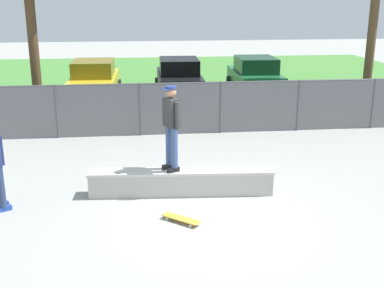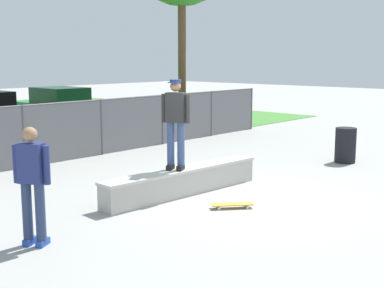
{
  "view_description": "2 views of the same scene",
  "coord_description": "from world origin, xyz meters",
  "px_view_note": "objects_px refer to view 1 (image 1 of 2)",
  "views": [
    {
      "loc": [
        -1.37,
        -8.65,
        4.15
      ],
      "look_at": [
        -0.19,
        1.4,
        1.08
      ],
      "focal_mm": 45.46,
      "sensor_mm": 36.0,
      "label": 1
    },
    {
      "loc": [
        -8.13,
        -5.92,
        2.81
      ],
      "look_at": [
        -0.32,
        1.09,
        1.06
      ],
      "focal_mm": 48.21,
      "sensor_mm": 36.0,
      "label": 2
    }
  ],
  "objects_px": {
    "concrete_ledge": "(181,182)",
    "skateboard": "(181,219)",
    "skateboarder": "(171,124)",
    "car_yellow": "(94,80)",
    "car_black": "(179,78)",
    "car_green": "(255,76)"
  },
  "relations": [
    {
      "from": "skateboarder",
      "to": "car_black",
      "type": "relative_size",
      "value": 0.43
    },
    {
      "from": "car_yellow",
      "to": "car_green",
      "type": "height_order",
      "value": "same"
    },
    {
      "from": "car_green",
      "to": "skateboard",
      "type": "bearing_deg",
      "value": -109.8
    },
    {
      "from": "concrete_ledge",
      "to": "car_yellow",
      "type": "xyz_separation_m",
      "value": [
        -2.62,
        10.58,
        0.56
      ]
    },
    {
      "from": "car_black",
      "to": "skateboard",
      "type": "bearing_deg",
      "value": -95.04
    },
    {
      "from": "concrete_ledge",
      "to": "skateboard",
      "type": "distance_m",
      "value": 1.41
    },
    {
      "from": "skateboarder",
      "to": "skateboard",
      "type": "xyz_separation_m",
      "value": [
        0.06,
        -1.42,
        -1.51
      ]
    },
    {
      "from": "car_yellow",
      "to": "car_black",
      "type": "xyz_separation_m",
      "value": [
        3.56,
        0.22,
        0.0
      ]
    },
    {
      "from": "car_black",
      "to": "skateboarder",
      "type": "bearing_deg",
      "value": -96.02
    },
    {
      "from": "car_yellow",
      "to": "car_black",
      "type": "height_order",
      "value": "same"
    },
    {
      "from": "skateboard",
      "to": "car_black",
      "type": "height_order",
      "value": "car_black"
    },
    {
      "from": "concrete_ledge",
      "to": "skateboarder",
      "type": "relative_size",
      "value": 2.19
    },
    {
      "from": "skateboard",
      "to": "car_yellow",
      "type": "distance_m",
      "value": 12.25
    },
    {
      "from": "concrete_ledge",
      "to": "skateboarder",
      "type": "bearing_deg",
      "value": 170.97
    },
    {
      "from": "skateboarder",
      "to": "car_yellow",
      "type": "xyz_separation_m",
      "value": [
        -2.42,
        10.55,
        -0.75
      ]
    },
    {
      "from": "concrete_ledge",
      "to": "skateboard",
      "type": "bearing_deg",
      "value": -95.58
    },
    {
      "from": "concrete_ledge",
      "to": "car_black",
      "type": "height_order",
      "value": "car_black"
    },
    {
      "from": "car_yellow",
      "to": "car_green",
      "type": "xyz_separation_m",
      "value": [
        6.92,
        0.35,
        0.0
      ]
    },
    {
      "from": "concrete_ledge",
      "to": "car_black",
      "type": "xyz_separation_m",
      "value": [
        0.94,
        10.79,
        0.56
      ]
    },
    {
      "from": "skateboarder",
      "to": "skateboard",
      "type": "relative_size",
      "value": 2.49
    },
    {
      "from": "skateboarder",
      "to": "car_black",
      "type": "bearing_deg",
      "value": 83.98
    },
    {
      "from": "skateboarder",
      "to": "car_green",
      "type": "distance_m",
      "value": 11.81
    }
  ]
}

